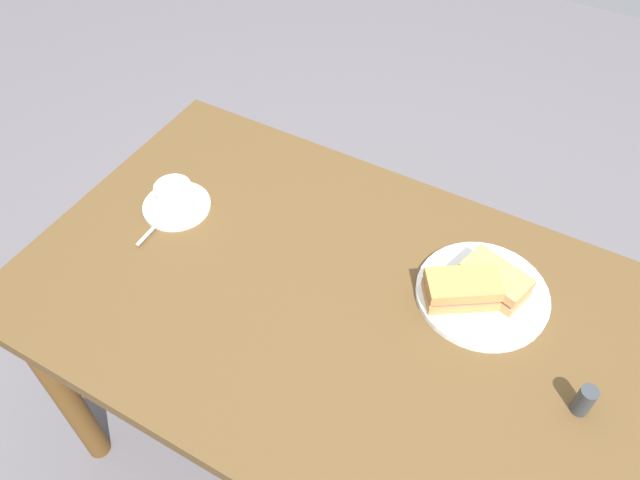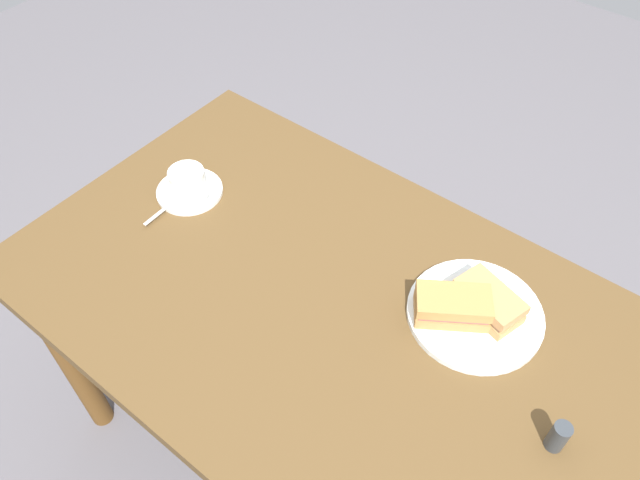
# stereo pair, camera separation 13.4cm
# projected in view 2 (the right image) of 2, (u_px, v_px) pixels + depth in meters

# --- Properties ---
(ground_plane) EXTENTS (6.00, 6.00, 0.00)m
(ground_plane) POSITION_uv_depth(u_px,v_px,m) (328.00, 451.00, 1.83)
(ground_plane) COLOR #5E5A5F
(dining_table) EXTENTS (1.36, 0.82, 0.75)m
(dining_table) POSITION_uv_depth(u_px,v_px,m) (330.00, 330.00, 1.34)
(dining_table) COLOR brown
(dining_table) RESTS_ON ground_plane
(sandwich_plate) EXTENTS (0.27, 0.27, 0.01)m
(sandwich_plate) POSITION_uv_depth(u_px,v_px,m) (475.00, 314.00, 1.24)
(sandwich_plate) COLOR white
(sandwich_plate) RESTS_ON dining_table
(sandwich_front) EXTENTS (0.15, 0.11, 0.05)m
(sandwich_front) POSITION_uv_depth(u_px,v_px,m) (489.00, 301.00, 1.22)
(sandwich_front) COLOR tan
(sandwich_front) RESTS_ON sandwich_plate
(sandwich_back) EXTENTS (0.16, 0.15, 0.06)m
(sandwich_back) POSITION_uv_depth(u_px,v_px,m) (453.00, 306.00, 1.21)
(sandwich_back) COLOR #B07F47
(sandwich_back) RESTS_ON sandwich_plate
(coffee_saucer) EXTENTS (0.16, 0.16, 0.01)m
(coffee_saucer) POSITION_uv_depth(u_px,v_px,m) (190.00, 191.00, 1.48)
(coffee_saucer) COLOR white
(coffee_saucer) RESTS_ON dining_table
(coffee_cup) EXTENTS (0.11, 0.08, 0.06)m
(coffee_cup) POSITION_uv_depth(u_px,v_px,m) (188.00, 181.00, 1.45)
(coffee_cup) COLOR white
(coffee_cup) RESTS_ON coffee_saucer
(spoon) EXTENTS (0.02, 0.10, 0.01)m
(spoon) POSITION_uv_depth(u_px,v_px,m) (166.00, 208.00, 1.43)
(spoon) COLOR silver
(spoon) RESTS_ON coffee_saucer
(salt_shaker) EXTENTS (0.03, 0.03, 0.07)m
(salt_shaker) POSITION_uv_depth(u_px,v_px,m) (558.00, 437.00, 1.04)
(salt_shaker) COLOR #33383D
(salt_shaker) RESTS_ON dining_table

